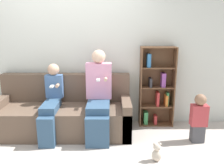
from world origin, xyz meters
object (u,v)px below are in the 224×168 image
object	(u,v)px
adult_seated	(99,93)
child_seated	(52,101)
bookshelf	(157,88)
teddy_bear	(157,153)
toddler_standing	(199,118)
couch	(65,114)

from	to	relation	value
adult_seated	child_seated	size ratio (longest dim) A/B	1.20
bookshelf	teddy_bear	world-z (taller)	bookshelf
bookshelf	teddy_bear	bearing A→B (deg)	-98.81
child_seated	toddler_standing	size ratio (longest dim) A/B	1.49
toddler_standing	couch	bearing A→B (deg)	170.48
couch	teddy_bear	world-z (taller)	couch
couch	teddy_bear	distance (m)	1.63
adult_seated	child_seated	xyz separation A→B (m)	(-0.73, -0.05, -0.12)
couch	adult_seated	distance (m)	0.70
couch	toddler_standing	size ratio (longest dim) A/B	2.87
adult_seated	child_seated	world-z (taller)	adult_seated
toddler_standing	teddy_bear	bearing A→B (deg)	-143.11
adult_seated	teddy_bear	world-z (taller)	adult_seated
child_seated	toddler_standing	bearing A→B (deg)	-4.88
adult_seated	child_seated	distance (m)	0.74
adult_seated	bookshelf	size ratio (longest dim) A/B	0.98
couch	teddy_bear	size ratio (longest dim) A/B	8.23
couch	child_seated	size ratio (longest dim) A/B	1.92
couch	toddler_standing	bearing A→B (deg)	-9.52
teddy_bear	toddler_standing	bearing A→B (deg)	36.89
child_seated	bookshelf	bearing A→B (deg)	15.21
teddy_bear	couch	bearing A→B (deg)	147.19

